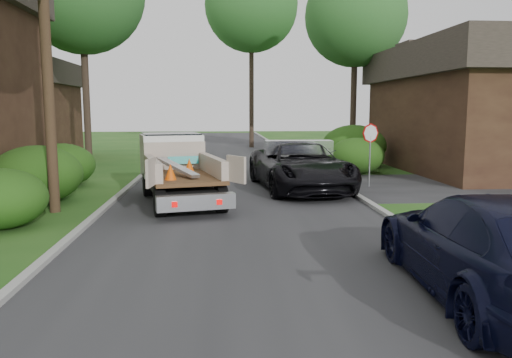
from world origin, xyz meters
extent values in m
plane|color=#1F4F16|center=(0.00, 0.00, 0.00)|extent=(120.00, 120.00, 0.00)
cube|color=#28282B|center=(0.00, 10.00, 0.00)|extent=(8.00, 90.00, 0.02)
cube|color=#9E9E99|center=(-4.10, 10.00, 0.06)|extent=(0.20, 90.00, 0.12)
cube|color=#9E9E99|center=(4.10, 10.00, 0.06)|extent=(0.20, 90.00, 0.12)
cylinder|color=slate|center=(5.20, 9.00, 1.00)|extent=(0.06, 0.06, 2.00)
cylinder|color=#B20A0A|center=(5.20, 9.00, 2.10)|extent=(0.71, 0.32, 0.76)
cylinder|color=#382619|center=(-5.50, 5.00, 5.00)|extent=(0.30, 0.30, 10.00)
cube|color=#321D14|center=(-13.50, 22.00, 2.25)|extent=(7.00, 7.00, 4.50)
cube|color=#332B26|center=(-13.50, 22.00, 5.20)|extent=(7.56, 7.56, 1.40)
cube|color=#332B26|center=(-13.50, 22.00, 5.90)|extent=(1.05, 7.56, 0.20)
cube|color=#321D14|center=(13.00, 14.00, 2.25)|extent=(9.00, 12.00, 4.50)
cube|color=#332B26|center=(13.00, 14.00, 5.30)|extent=(9.72, 12.96, 1.60)
cube|color=#332B26|center=(13.00, 14.00, 6.10)|extent=(9.72, 1.80, 0.20)
ellipsoid|color=#1E4911|center=(-6.20, 3.00, 0.77)|extent=(2.34, 2.34, 1.53)
ellipsoid|color=#1E4911|center=(-6.50, 6.50, 0.94)|extent=(2.86, 2.86, 1.87)
ellipsoid|color=#1E4911|center=(-6.80, 10.00, 0.85)|extent=(2.60, 2.60, 1.70)
ellipsoid|color=#1E4911|center=(5.80, 13.00, 0.85)|extent=(2.60, 2.60, 1.70)
ellipsoid|color=#1E4911|center=(6.50, 16.00, 1.10)|extent=(3.38, 3.38, 2.21)
cylinder|color=#2D2119|center=(-7.50, 17.00, 4.50)|extent=(0.36, 0.36, 9.00)
cylinder|color=#2D2119|center=(7.50, 20.00, 4.25)|extent=(0.36, 0.36, 8.50)
sphere|color=#246224|center=(7.50, 20.00, 8.50)|extent=(6.00, 6.00, 6.00)
cylinder|color=#2D2119|center=(2.00, 30.00, 5.50)|extent=(0.36, 0.36, 11.00)
sphere|color=#246224|center=(2.00, 30.00, 11.00)|extent=(7.20, 7.20, 7.20)
cylinder|color=black|center=(-3.14, 7.53, 0.42)|extent=(0.47, 0.88, 0.84)
cylinder|color=black|center=(-1.41, 7.94, 0.42)|extent=(0.47, 0.88, 0.84)
cylinder|color=black|center=(-2.33, 4.07, 0.42)|extent=(0.47, 0.88, 0.84)
cylinder|color=black|center=(-0.60, 4.48, 0.42)|extent=(0.47, 0.88, 0.84)
cube|color=black|center=(-1.89, 6.10, 0.58)|extent=(3.06, 5.71, 0.22)
cube|color=white|center=(-2.34, 8.01, 1.40)|extent=(2.39, 2.11, 1.45)
cube|color=black|center=(-2.34, 8.01, 1.92)|extent=(2.22, 1.94, 0.51)
cube|color=#472D19|center=(-1.74, 5.46, 0.94)|extent=(2.77, 3.75, 0.11)
cube|color=beige|center=(-2.12, 7.10, 1.45)|extent=(2.02, 0.56, 0.94)
cube|color=beige|center=(-2.65, 5.24, 1.26)|extent=(0.95, 3.15, 0.56)
cube|color=beige|center=(-0.83, 5.67, 1.26)|extent=(0.95, 3.15, 0.56)
cube|color=silver|center=(-1.28, 3.50, 0.51)|extent=(2.17, 0.81, 0.42)
cube|color=#B20505|center=(-1.83, 3.20, 0.51)|extent=(0.15, 0.07, 0.15)
cube|color=#B20505|center=(-0.65, 3.48, 0.51)|extent=(0.15, 0.07, 0.15)
cube|color=beige|center=(-2.45, 3.37, 1.36)|extent=(0.17, 0.84, 0.75)
cube|color=beige|center=(-0.17, 3.91, 1.36)|extent=(0.52, 0.75, 0.75)
cube|color=silver|center=(-1.94, 5.51, 1.25)|extent=(1.49, 2.22, 0.43)
cone|color=#F2590A|center=(-2.05, 4.52, 1.23)|extent=(0.40, 0.40, 0.47)
cone|color=#F2590A|center=(-1.59, 6.07, 1.23)|extent=(0.40, 0.40, 0.47)
cube|color=#148C84|center=(-1.84, 6.92, 1.32)|extent=(1.02, 0.32, 0.26)
imported|color=black|center=(2.40, 8.55, 0.90)|extent=(3.61, 6.74, 1.80)
imported|color=black|center=(3.67, -2.50, 0.85)|extent=(2.79, 6.03, 1.71)
camera|label=1|loc=(-0.66, -9.89, 3.00)|focal=35.00mm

